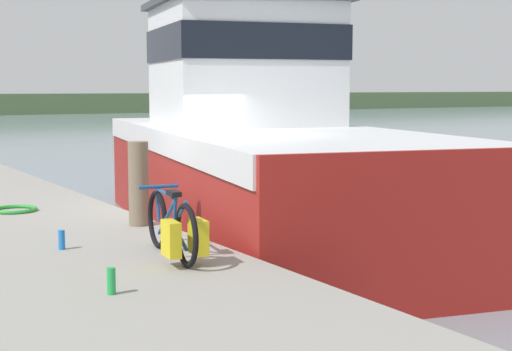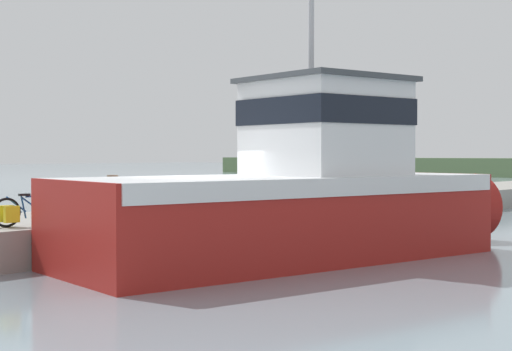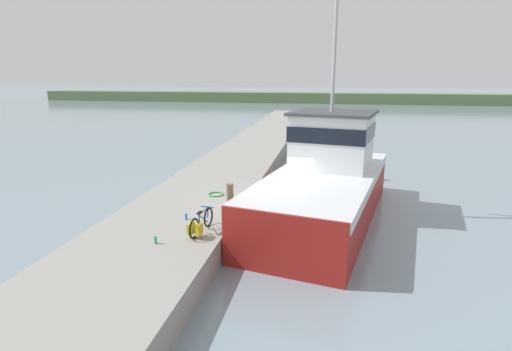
% 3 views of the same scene
% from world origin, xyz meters
% --- Properties ---
extents(ground_plane, '(320.00, 320.00, 0.00)m').
position_xyz_m(ground_plane, '(0.00, 0.00, 0.00)').
color(ground_plane, gray).
extents(dock_pier, '(4.41, 80.00, 0.86)m').
position_xyz_m(dock_pier, '(-3.44, 0.00, 0.43)').
color(dock_pier, gray).
rests_on(dock_pier, ground_plane).
extents(fishing_boat_main, '(5.83, 12.51, 10.86)m').
position_xyz_m(fishing_boat_main, '(1.85, 1.73, 1.54)').
color(fishing_boat_main, maroon).
rests_on(fishing_boat_main, ground_plane).
extents(bicycle_touring, '(0.56, 1.66, 0.71)m').
position_xyz_m(bicycle_touring, '(-1.99, -3.20, 1.18)').
color(bicycle_touring, black).
rests_on(bicycle_touring, dock_pier).
extents(mooring_post, '(0.26, 0.26, 1.08)m').
position_xyz_m(mooring_post, '(-1.54, -1.10, 1.40)').
color(mooring_post, '#756651').
rests_on(mooring_post, dock_pier).
extents(hose_coil, '(0.64, 0.64, 0.05)m').
position_xyz_m(hose_coil, '(-2.64, 0.88, 0.88)').
color(hose_coil, green).
rests_on(hose_coil, dock_pier).
extents(water_bottle_by_bike, '(0.07, 0.07, 0.21)m').
position_xyz_m(water_bottle_by_bike, '(-2.84, -2.09, 0.96)').
color(water_bottle_by_bike, blue).
rests_on(water_bottle_by_bike, dock_pier).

